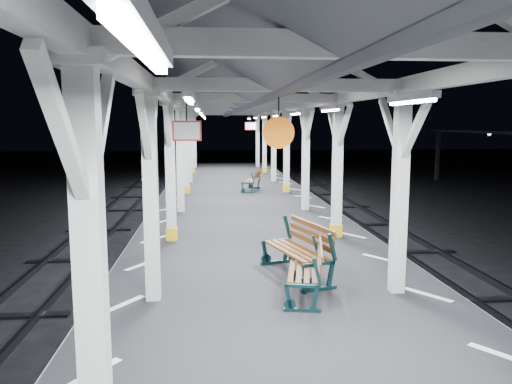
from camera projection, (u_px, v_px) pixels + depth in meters
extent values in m
plane|color=black|center=(264.00, 309.00, 10.27)|extent=(120.00, 120.00, 0.00)
cube|color=black|center=(264.00, 285.00, 10.20)|extent=(6.00, 50.00, 1.00)
cube|color=silver|center=(142.00, 265.00, 9.91)|extent=(1.00, 48.00, 0.01)
cube|color=silver|center=(381.00, 259.00, 10.36)|extent=(1.00, 48.00, 0.01)
cube|color=#2D2D33|center=(40.00, 313.00, 9.85)|extent=(0.08, 60.00, 0.16)
cube|color=black|center=(12.00, 316.00, 9.81)|extent=(2.20, 0.22, 0.06)
cube|color=#2D2D33|center=(470.00, 298.00, 10.67)|extent=(0.08, 60.00, 0.16)
cube|color=black|center=(495.00, 299.00, 10.73)|extent=(2.20, 0.22, 0.06)
cube|color=silver|center=(91.00, 281.00, 3.81)|extent=(0.22, 0.22, 3.20)
cube|color=silver|center=(80.00, 58.00, 3.58)|extent=(0.40, 0.40, 0.12)
cube|color=silver|center=(100.00, 129.00, 4.20)|extent=(0.10, 0.99, 0.99)
cube|color=silver|center=(62.00, 131.00, 3.11)|extent=(0.10, 0.99, 0.99)
cube|color=silver|center=(151.00, 201.00, 7.76)|extent=(0.22, 0.22, 3.20)
cube|color=silver|center=(148.00, 92.00, 7.53)|extent=(0.40, 0.40, 0.12)
cube|color=silver|center=(153.00, 126.00, 8.14)|extent=(0.10, 0.99, 0.99)
cube|color=silver|center=(144.00, 126.00, 7.06)|extent=(0.10, 0.99, 0.99)
cube|color=silver|center=(170.00, 174.00, 11.70)|extent=(0.22, 0.22, 3.20)
cube|color=silver|center=(169.00, 103.00, 11.47)|extent=(0.40, 0.40, 0.12)
cube|color=gold|center=(172.00, 234.00, 11.90)|extent=(0.26, 0.26, 0.30)
cube|color=silver|center=(171.00, 125.00, 12.09)|extent=(0.10, 0.99, 0.99)
cube|color=silver|center=(167.00, 125.00, 11.00)|extent=(0.10, 0.99, 0.99)
cube|color=silver|center=(180.00, 161.00, 15.65)|extent=(0.22, 0.22, 3.20)
cube|color=silver|center=(179.00, 108.00, 15.42)|extent=(0.40, 0.40, 0.12)
cube|color=silver|center=(180.00, 124.00, 16.03)|extent=(0.10, 0.99, 0.99)
cube|color=silver|center=(178.00, 125.00, 14.95)|extent=(0.10, 0.99, 0.99)
cube|color=silver|center=(186.00, 154.00, 19.59)|extent=(0.22, 0.22, 3.20)
cube|color=silver|center=(185.00, 111.00, 19.36)|extent=(0.40, 0.40, 0.12)
cube|color=gold|center=(187.00, 189.00, 19.79)|extent=(0.26, 0.26, 0.30)
cube|color=silver|center=(186.00, 124.00, 19.98)|extent=(0.10, 0.99, 0.99)
cube|color=silver|center=(185.00, 124.00, 18.89)|extent=(0.10, 0.99, 0.99)
cube|color=silver|center=(190.00, 149.00, 23.54)|extent=(0.22, 0.22, 3.20)
cube|color=silver|center=(189.00, 113.00, 23.31)|extent=(0.40, 0.40, 0.12)
cube|color=silver|center=(190.00, 124.00, 23.92)|extent=(0.10, 0.99, 0.99)
cube|color=silver|center=(189.00, 124.00, 22.84)|extent=(0.10, 0.99, 0.99)
cube|color=silver|center=(193.00, 145.00, 27.48)|extent=(0.22, 0.22, 3.20)
cube|color=silver|center=(192.00, 114.00, 27.25)|extent=(0.40, 0.40, 0.12)
cube|color=gold|center=(193.00, 171.00, 27.68)|extent=(0.26, 0.26, 0.30)
cube|color=silver|center=(192.00, 124.00, 27.87)|extent=(0.10, 0.99, 0.99)
cube|color=silver|center=(192.00, 124.00, 26.78)|extent=(0.10, 0.99, 0.99)
cube|color=silver|center=(195.00, 142.00, 31.43)|extent=(0.22, 0.22, 3.20)
cube|color=silver|center=(194.00, 116.00, 31.20)|extent=(0.40, 0.40, 0.12)
cube|color=silver|center=(194.00, 124.00, 31.81)|extent=(0.10, 0.99, 0.99)
cube|color=silver|center=(194.00, 124.00, 30.73)|extent=(0.10, 0.99, 0.99)
cube|color=silver|center=(400.00, 197.00, 8.13)|extent=(0.22, 0.22, 3.20)
cube|color=silver|center=(404.00, 94.00, 7.90)|extent=(0.40, 0.40, 0.12)
cube|color=silver|center=(390.00, 126.00, 8.51)|extent=(0.10, 0.99, 0.99)
cube|color=silver|center=(417.00, 126.00, 7.43)|extent=(0.10, 0.99, 0.99)
cube|color=silver|center=(337.00, 173.00, 12.07)|extent=(0.22, 0.22, 3.20)
cube|color=silver|center=(339.00, 103.00, 11.84)|extent=(0.40, 0.40, 0.12)
cube|color=gold|center=(336.00, 230.00, 12.27)|extent=(0.26, 0.26, 0.30)
cube|color=silver|center=(333.00, 125.00, 12.46)|extent=(0.10, 0.99, 0.99)
cube|color=silver|center=(345.00, 125.00, 11.37)|extent=(0.10, 0.99, 0.99)
cube|color=silver|center=(306.00, 161.00, 16.02)|extent=(0.22, 0.22, 3.20)
cube|color=silver|center=(306.00, 108.00, 15.79)|extent=(0.40, 0.40, 0.12)
cube|color=silver|center=(303.00, 124.00, 16.40)|extent=(0.10, 0.99, 0.99)
cube|color=silver|center=(310.00, 125.00, 15.32)|extent=(0.10, 0.99, 0.99)
cube|color=silver|center=(287.00, 153.00, 19.96)|extent=(0.22, 0.22, 3.20)
cube|color=silver|center=(287.00, 111.00, 19.73)|extent=(0.40, 0.40, 0.12)
cube|color=gold|center=(286.00, 188.00, 20.16)|extent=(0.26, 0.26, 0.30)
cube|color=silver|center=(285.00, 124.00, 20.35)|extent=(0.10, 0.99, 0.99)
cube|color=silver|center=(289.00, 124.00, 19.26)|extent=(0.10, 0.99, 0.99)
cube|color=silver|center=(274.00, 148.00, 23.91)|extent=(0.22, 0.22, 3.20)
cube|color=silver|center=(274.00, 113.00, 23.68)|extent=(0.40, 0.40, 0.12)
cube|color=silver|center=(272.00, 124.00, 24.29)|extent=(0.10, 0.99, 0.99)
cube|color=silver|center=(275.00, 124.00, 23.21)|extent=(0.10, 0.99, 0.99)
cube|color=silver|center=(265.00, 145.00, 27.85)|extent=(0.22, 0.22, 3.20)
cube|color=silver|center=(265.00, 115.00, 27.62)|extent=(0.40, 0.40, 0.12)
cube|color=gold|center=(264.00, 170.00, 28.05)|extent=(0.26, 0.26, 0.30)
cube|color=silver|center=(264.00, 124.00, 28.24)|extent=(0.10, 0.99, 0.99)
cube|color=silver|center=(266.00, 124.00, 27.15)|extent=(0.10, 0.99, 0.99)
cube|color=silver|center=(258.00, 142.00, 31.80)|extent=(0.22, 0.22, 3.20)
cube|color=silver|center=(258.00, 116.00, 31.57)|extent=(0.40, 0.40, 0.12)
cube|color=silver|center=(257.00, 124.00, 32.18)|extent=(0.10, 0.99, 0.99)
cube|color=silver|center=(258.00, 124.00, 31.10)|extent=(0.10, 0.99, 0.99)
cube|color=silver|center=(160.00, 92.00, 9.49)|extent=(0.18, 48.00, 0.24)
cube|color=silver|center=(365.00, 93.00, 9.86)|extent=(0.18, 48.00, 0.24)
cube|color=silver|center=(352.00, 45.00, 3.75)|extent=(4.20, 0.14, 0.20)
cube|color=silver|center=(279.00, 85.00, 7.70)|extent=(4.20, 0.14, 0.20)
cube|color=silver|center=(255.00, 98.00, 11.64)|extent=(4.20, 0.14, 0.20)
cube|color=silver|center=(243.00, 104.00, 15.59)|extent=(4.20, 0.14, 0.20)
cube|color=silver|center=(236.00, 108.00, 19.53)|extent=(4.20, 0.14, 0.20)
cube|color=silver|center=(232.00, 111.00, 23.48)|extent=(4.20, 0.14, 0.20)
cube|color=silver|center=(229.00, 112.00, 27.42)|extent=(4.20, 0.14, 0.20)
cube|color=silver|center=(226.00, 114.00, 31.37)|extent=(4.20, 0.14, 0.20)
cube|color=silver|center=(265.00, 44.00, 9.54)|extent=(0.16, 48.00, 0.20)
cube|color=#46494D|center=(197.00, 64.00, 9.48)|extent=(2.80, 49.00, 1.45)
cube|color=#46494D|center=(331.00, 65.00, 9.72)|extent=(2.80, 49.00, 1.45)
cube|color=silver|center=(144.00, 34.00, 1.70)|extent=(0.10, 1.35, 0.08)
cube|color=white|center=(145.00, 49.00, 1.71)|extent=(0.05, 1.25, 0.05)
cube|color=silver|center=(189.00, 96.00, 5.64)|extent=(0.10, 1.35, 0.08)
cube|color=white|center=(189.00, 101.00, 5.65)|extent=(0.05, 1.25, 0.05)
cube|color=silver|center=(197.00, 107.00, 9.59)|extent=(0.10, 1.35, 0.08)
cube|color=white|center=(197.00, 110.00, 9.60)|extent=(0.05, 1.25, 0.05)
cube|color=silver|center=(201.00, 112.00, 13.53)|extent=(0.10, 1.35, 0.08)
cube|color=white|center=(201.00, 114.00, 13.54)|extent=(0.05, 1.25, 0.05)
cube|color=silver|center=(203.00, 114.00, 17.48)|extent=(0.10, 1.35, 0.08)
cube|color=white|center=(203.00, 116.00, 17.48)|extent=(0.05, 1.25, 0.05)
cube|color=silver|center=(204.00, 116.00, 21.42)|extent=(0.10, 1.35, 0.08)
cube|color=white|center=(204.00, 117.00, 21.43)|extent=(0.05, 1.25, 0.05)
cube|color=silver|center=(205.00, 117.00, 25.37)|extent=(0.10, 1.35, 0.08)
cube|color=white|center=(205.00, 118.00, 25.37)|extent=(0.05, 1.25, 0.05)
cube|color=silver|center=(205.00, 118.00, 29.31)|extent=(0.10, 1.35, 0.08)
cube|color=white|center=(205.00, 119.00, 29.32)|extent=(0.05, 1.25, 0.05)
cube|color=silver|center=(411.00, 97.00, 5.88)|extent=(0.10, 1.35, 0.08)
cube|color=white|center=(411.00, 102.00, 5.89)|extent=(0.05, 1.25, 0.05)
cube|color=silver|center=(330.00, 108.00, 9.83)|extent=(0.10, 1.35, 0.08)
cube|color=white|center=(330.00, 110.00, 9.84)|extent=(0.05, 1.25, 0.05)
cube|color=silver|center=(295.00, 112.00, 13.77)|extent=(0.10, 1.35, 0.08)
cube|color=white|center=(295.00, 114.00, 13.78)|extent=(0.05, 1.25, 0.05)
cube|color=silver|center=(276.00, 114.00, 17.72)|extent=(0.10, 1.35, 0.08)
cube|color=white|center=(276.00, 116.00, 17.73)|extent=(0.05, 1.25, 0.05)
cube|color=silver|center=(264.00, 116.00, 21.66)|extent=(0.10, 1.35, 0.08)
cube|color=white|center=(264.00, 117.00, 21.67)|extent=(0.05, 1.25, 0.05)
cube|color=silver|center=(255.00, 117.00, 25.61)|extent=(0.10, 1.35, 0.08)
cube|color=white|center=(255.00, 118.00, 25.61)|extent=(0.05, 1.25, 0.05)
cube|color=silver|center=(249.00, 118.00, 29.55)|extent=(0.10, 1.35, 0.08)
cube|color=white|center=(249.00, 119.00, 29.56)|extent=(0.05, 1.25, 0.05)
cylinder|color=black|center=(279.00, 107.00, 7.74)|extent=(0.02, 0.02, 0.30)
cylinder|color=#D8610C|center=(279.00, 133.00, 7.80)|extent=(0.50, 0.04, 0.50)
cylinder|color=black|center=(186.00, 110.00, 8.54)|extent=(0.02, 0.02, 0.36)
cube|color=red|center=(187.00, 131.00, 8.59)|extent=(0.50, 0.03, 0.35)
cube|color=white|center=(187.00, 131.00, 8.59)|extent=(0.44, 0.04, 0.29)
cylinder|color=black|center=(250.00, 118.00, 22.15)|extent=(0.02, 0.02, 0.36)
cube|color=red|center=(250.00, 126.00, 22.20)|extent=(0.50, 0.03, 0.35)
cube|color=white|center=(250.00, 126.00, 22.20)|extent=(0.44, 0.05, 0.29)
cube|color=black|center=(438.00, 156.00, 33.04)|extent=(0.20, 0.20, 3.30)
sphere|color=silver|center=(489.00, 134.00, 26.90)|extent=(0.20, 0.20, 0.20)
sphere|color=silver|center=(439.00, 132.00, 32.82)|extent=(0.20, 0.20, 0.20)
cube|color=#0F2D2E|center=(302.00, 310.00, 7.43)|extent=(0.57, 0.17, 0.06)
cube|color=#0F2D2E|center=(289.00, 298.00, 7.43)|extent=(0.15, 0.08, 0.44)
cube|color=#0F2D2E|center=(315.00, 299.00, 7.39)|extent=(0.14, 0.07, 0.44)
cube|color=#0F2D2E|center=(317.00, 272.00, 7.33)|extent=(0.16, 0.08, 0.41)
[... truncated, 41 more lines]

